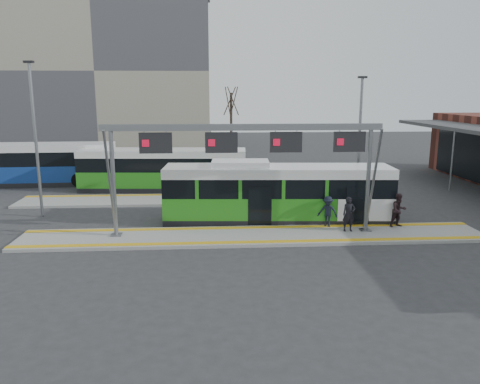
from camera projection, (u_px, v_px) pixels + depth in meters
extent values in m
plane|color=#2D2D30|center=(254.00, 237.00, 22.23)|extent=(120.00, 120.00, 0.00)
cube|color=gray|center=(254.00, 236.00, 22.22)|extent=(22.00, 3.00, 0.15)
cube|color=gray|center=(180.00, 200.00, 29.77)|extent=(20.00, 3.00, 0.15)
cube|color=gold|center=(252.00, 227.00, 23.32)|extent=(22.00, 0.35, 0.02)
cube|color=gold|center=(256.00, 242.00, 21.08)|extent=(22.00, 0.35, 0.02)
cube|color=gold|center=(181.00, 194.00, 30.88)|extent=(20.00, 0.35, 0.02)
cylinder|color=slate|center=(113.00, 183.00, 21.56)|extent=(0.20, 0.20, 5.05)
cube|color=slate|center=(116.00, 235.00, 22.08)|extent=(0.50, 0.50, 0.06)
cylinder|color=slate|center=(110.00, 186.00, 20.87)|extent=(0.12, 1.46, 4.90)
cylinder|color=slate|center=(368.00, 180.00, 22.32)|extent=(0.20, 0.20, 5.05)
cube|color=slate|center=(365.00, 230.00, 22.84)|extent=(0.50, 0.50, 0.06)
cylinder|color=slate|center=(373.00, 182.00, 21.64)|extent=(0.12, 1.46, 4.90)
cube|color=slate|center=(243.00, 127.00, 21.41)|extent=(13.00, 0.25, 0.30)
cube|color=black|center=(156.00, 143.00, 21.30)|extent=(1.50, 0.12, 0.95)
cube|color=red|center=(145.00, 143.00, 21.21)|extent=(0.32, 0.02, 0.32)
cube|color=black|center=(221.00, 143.00, 21.50)|extent=(1.50, 0.12, 0.95)
cube|color=red|center=(212.00, 143.00, 21.40)|extent=(0.32, 0.02, 0.32)
cube|color=black|center=(286.00, 142.00, 21.69)|extent=(1.50, 0.12, 0.95)
cube|color=red|center=(277.00, 142.00, 21.59)|extent=(0.32, 0.02, 0.32)
cube|color=black|center=(349.00, 142.00, 21.88)|extent=(1.50, 0.12, 0.95)
cube|color=red|center=(340.00, 142.00, 21.78)|extent=(0.32, 0.02, 0.32)
cylinder|color=slate|center=(452.00, 160.00, 32.49)|extent=(0.14, 0.14, 4.30)
cube|color=#9F9784|center=(106.00, 73.00, 54.61)|extent=(24.00, 12.00, 18.00)
cube|color=black|center=(277.00, 218.00, 25.05)|extent=(12.03, 3.29, 0.35)
cube|color=#28831C|center=(277.00, 204.00, 24.90)|extent=(12.03, 3.29, 1.14)
cube|color=black|center=(278.00, 185.00, 24.68)|extent=(12.02, 3.22, 0.99)
cube|color=white|center=(278.00, 171.00, 24.52)|extent=(12.03, 3.29, 0.50)
cube|color=orange|center=(391.00, 173.00, 24.54)|extent=(0.16, 1.77, 0.28)
cube|color=white|center=(240.00, 163.00, 24.44)|extent=(3.08, 1.96, 0.30)
cylinder|color=black|center=(198.00, 218.00, 23.90)|extent=(1.01, 0.36, 0.99)
cylinder|color=black|center=(201.00, 207.00, 26.07)|extent=(1.01, 0.36, 0.99)
cylinder|color=black|center=(349.00, 218.00, 23.90)|extent=(1.01, 0.36, 0.99)
cylinder|color=black|center=(340.00, 207.00, 26.07)|extent=(1.01, 0.36, 0.99)
cube|color=black|center=(164.00, 188.00, 33.08)|extent=(11.67, 3.24, 0.34)
cube|color=#28831C|center=(164.00, 178.00, 32.93)|extent=(11.67, 3.24, 1.10)
cube|color=black|center=(163.00, 163.00, 32.72)|extent=(11.66, 3.16, 0.96)
cube|color=white|center=(163.00, 153.00, 32.57)|extent=(11.67, 3.24, 0.48)
cylinder|color=black|center=(102.00, 186.00, 31.98)|extent=(0.98, 0.35, 0.96)
cylinder|color=black|center=(111.00, 180.00, 34.08)|extent=(0.98, 0.35, 0.96)
cylinder|color=black|center=(212.00, 186.00, 31.95)|extent=(0.98, 0.35, 0.96)
cylinder|color=black|center=(214.00, 181.00, 34.06)|extent=(0.98, 0.35, 0.96)
cube|color=black|center=(34.00, 182.00, 34.94)|extent=(11.87, 2.99, 0.36)
cube|color=navy|center=(33.00, 172.00, 34.78)|extent=(11.87, 2.99, 1.18)
cube|color=black|center=(32.00, 158.00, 34.55)|extent=(11.86, 2.91, 1.02)
cube|color=white|center=(31.00, 147.00, 34.39)|extent=(11.87, 2.99, 0.51)
cylinder|color=black|center=(79.00, 180.00, 34.08)|extent=(1.03, 0.34, 1.02)
cylinder|color=black|center=(86.00, 175.00, 36.33)|extent=(1.03, 0.34, 1.02)
imported|color=black|center=(349.00, 214.00, 22.60)|extent=(0.63, 0.43, 1.68)
imported|color=black|center=(399.00, 210.00, 23.33)|extent=(0.96, 0.83, 1.70)
imported|color=black|center=(328.00, 212.00, 23.36)|extent=(1.15, 0.95, 1.56)
cylinder|color=#382B21|center=(171.00, 123.00, 51.43)|extent=(0.28, 0.28, 6.96)
cylinder|color=#382B21|center=(231.00, 124.00, 52.00)|extent=(0.28, 0.28, 6.76)
cylinder|color=#382B21|center=(51.00, 121.00, 51.03)|extent=(0.28, 0.28, 7.42)
cylinder|color=slate|center=(36.00, 142.00, 25.10)|extent=(0.16, 0.16, 8.32)
cube|color=black|center=(29.00, 62.00, 24.23)|extent=(0.50, 0.25, 0.12)
cylinder|color=slate|center=(359.00, 144.00, 27.46)|extent=(0.16, 0.16, 7.62)
cube|color=black|center=(363.00, 77.00, 26.67)|extent=(0.50, 0.25, 0.12)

